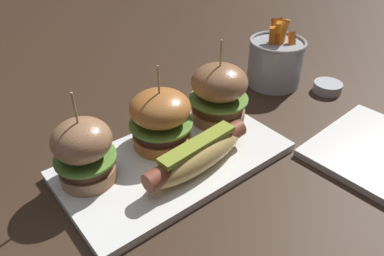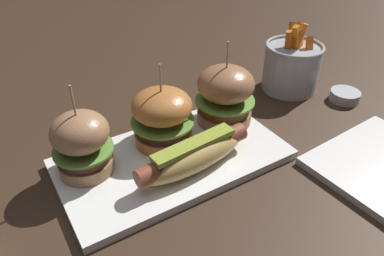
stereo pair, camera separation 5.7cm
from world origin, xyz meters
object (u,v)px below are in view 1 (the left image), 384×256
object	(u,v)px
slider_left	(84,151)
slider_right	(219,93)
platter_main	(175,160)
fries_bucket	(275,61)
sauce_ramekin	(328,87)
hot_dog	(198,155)
slider_center	(161,119)

from	to	relation	value
slider_left	slider_right	distance (m)	0.25
platter_main	fries_bucket	distance (m)	0.34
sauce_ramekin	platter_main	bearing A→B (deg)	178.27
platter_main	slider_left	distance (m)	0.14
slider_left	hot_dog	bearing A→B (deg)	-30.65
slider_left	fries_bucket	distance (m)	0.46
slider_left	slider_right	bearing A→B (deg)	0.19
platter_main	sauce_ramekin	size ratio (longest dim) A/B	6.04
fries_bucket	slider_right	bearing A→B (deg)	-167.23
platter_main	slider_right	world-z (taller)	slider_right
platter_main	fries_bucket	size ratio (longest dim) A/B	2.48
hot_dog	slider_right	bearing A→B (deg)	35.76
slider_center	slider_right	bearing A→B (deg)	-1.20
slider_center	sauce_ramekin	distance (m)	0.39
fries_bucket	platter_main	bearing A→B (deg)	-165.46
hot_dog	fries_bucket	size ratio (longest dim) A/B	1.35
slider_right	slider_center	bearing A→B (deg)	178.80
hot_dog	slider_left	distance (m)	0.16
platter_main	slider_right	size ratio (longest dim) A/B	2.37
hot_dog	sauce_ramekin	distance (m)	0.38
slider_right	fries_bucket	world-z (taller)	slider_right
slider_right	slider_left	bearing A→B (deg)	-179.81
platter_main	slider_center	distance (m)	0.07
platter_main	hot_dog	distance (m)	0.06
platter_main	slider_center	bearing A→B (deg)	81.99
slider_left	sauce_ramekin	size ratio (longest dim) A/B	2.43
hot_dog	slider_left	xyz separation A→B (m)	(-0.14, 0.08, 0.02)
slider_left	platter_main	bearing A→B (deg)	-17.15
slider_center	fries_bucket	distance (m)	0.33
sauce_ramekin	hot_dog	bearing A→B (deg)	-175.30
hot_dog	fries_bucket	bearing A→B (deg)	22.00
slider_center	fries_bucket	size ratio (longest dim) A/B	0.98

